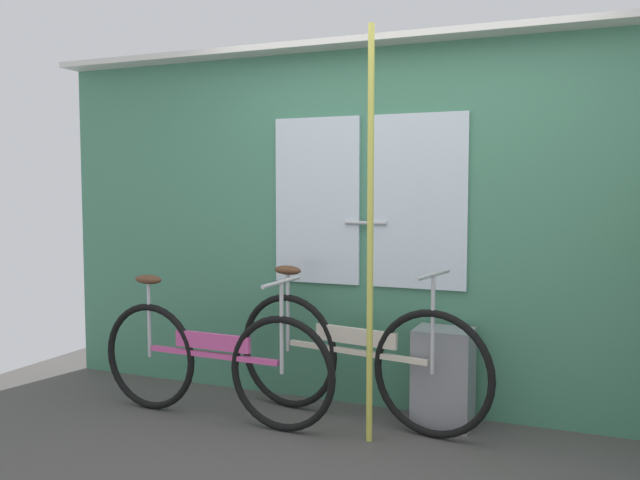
% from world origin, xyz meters
% --- Properties ---
extents(ground_plane, '(6.10, 3.93, 0.04)m').
position_xyz_m(ground_plane, '(0.00, 0.00, -0.02)').
color(ground_plane, '#474442').
extents(train_door_wall, '(5.10, 0.28, 2.37)m').
position_xyz_m(train_door_wall, '(-0.01, 1.16, 1.23)').
color(train_door_wall, '#427F60').
rests_on(train_door_wall, ground_plane).
extents(bicycle_near_door, '(1.74, 0.48, 0.96)m').
position_xyz_m(bicycle_near_door, '(-0.17, 0.81, 0.40)').
color(bicycle_near_door, black).
rests_on(bicycle_near_door, ground_plane).
extents(bicycle_leaning_behind, '(1.66, 0.44, 0.90)m').
position_xyz_m(bicycle_leaning_behind, '(-1.00, 0.50, 0.37)').
color(bicycle_leaning_behind, black).
rests_on(bicycle_leaning_behind, ground_plane).
extents(trash_bin_by_wall, '(0.34, 0.28, 0.59)m').
position_xyz_m(trash_bin_by_wall, '(0.35, 0.95, 0.30)').
color(trash_bin_by_wall, gray).
rests_on(trash_bin_by_wall, ground_plane).
extents(handrail_pole, '(0.04, 0.04, 2.33)m').
position_xyz_m(handrail_pole, '(0.02, 0.53, 1.16)').
color(handrail_pole, '#C6C14C').
rests_on(handrail_pole, ground_plane).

